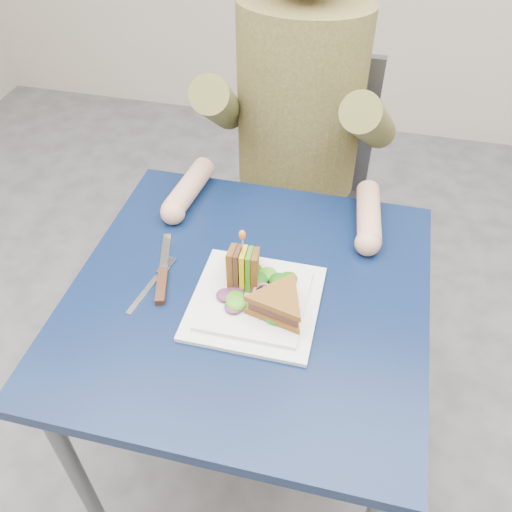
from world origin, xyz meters
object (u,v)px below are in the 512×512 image
(diner, at_px, (300,90))
(sandwich_flat, at_px, (279,304))
(table, at_px, (248,316))
(knife, at_px, (162,280))
(chair, at_px, (299,182))
(plate, at_px, (255,301))
(sandwich_upright, at_px, (243,268))
(fork, at_px, (151,286))

(diner, relative_size, sandwich_flat, 4.42)
(table, xyz_separation_m, knife, (-0.19, -0.01, 0.09))
(chair, height_order, plate, chair)
(plate, height_order, sandwich_upright, sandwich_upright)
(chair, bearing_deg, sandwich_upright, -91.21)
(sandwich_upright, bearing_deg, sandwich_flat, -37.46)
(diner, height_order, fork, diner)
(diner, bearing_deg, chair, 90.00)
(chair, xyz_separation_m, fork, (-0.21, -0.70, 0.19))
(knife, bearing_deg, chair, 74.74)
(table, distance_m, fork, 0.22)
(table, xyz_separation_m, fork, (-0.21, -0.03, 0.08))
(chair, distance_m, knife, 0.74)
(table, height_order, sandwich_flat, sandwich_flat)
(plate, relative_size, fork, 1.46)
(table, bearing_deg, sandwich_flat, -35.49)
(fork, bearing_deg, sandwich_upright, 13.94)
(plate, height_order, fork, plate)
(table, distance_m, sandwich_upright, 0.14)
(sandwich_upright, relative_size, knife, 0.66)
(table, bearing_deg, chair, 90.00)
(chair, xyz_separation_m, knife, (-0.19, -0.68, 0.20))
(sandwich_flat, xyz_separation_m, knife, (-0.26, 0.04, -0.04))
(sandwich_upright, bearing_deg, diner, 88.54)
(table, relative_size, knife, 3.45)
(sandwich_flat, relative_size, sandwich_upright, 1.17)
(diner, bearing_deg, fork, -109.24)
(plate, xyz_separation_m, sandwich_flat, (0.06, -0.02, 0.04))
(table, relative_size, sandwich_upright, 5.22)
(fork, bearing_deg, knife, 44.42)
(chair, relative_size, diner, 1.25)
(diner, height_order, plate, diner)
(chair, height_order, knife, chair)
(plate, bearing_deg, chair, 91.84)
(sandwich_flat, relative_size, knife, 0.78)
(chair, height_order, sandwich_flat, chair)
(chair, bearing_deg, diner, -90.00)
(diner, bearing_deg, sandwich_upright, -91.46)
(chair, xyz_separation_m, plate, (0.02, -0.70, 0.20))
(sandwich_flat, bearing_deg, knife, 171.06)
(table, height_order, diner, diner)
(table, relative_size, chair, 0.81)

